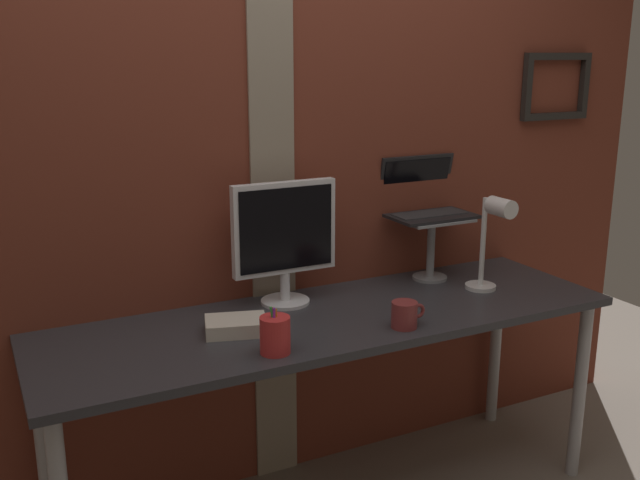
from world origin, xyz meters
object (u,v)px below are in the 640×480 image
at_px(pen_cup, 275,335).
at_px(desk_lamp, 493,234).
at_px(laptop, 423,198).
at_px(coffee_mug, 405,315).
at_px(monitor, 285,234).

bearing_deg(pen_cup, desk_lamp, 9.32).
relative_size(desk_lamp, pen_cup, 2.52).
xyz_separation_m(laptop, coffee_mug, (-0.39, -0.47, -0.28)).
bearing_deg(coffee_mug, pen_cup, 180.00).
xyz_separation_m(monitor, coffee_mug, (0.26, -0.40, -0.22)).
bearing_deg(desk_lamp, monitor, 162.03).
bearing_deg(coffee_mug, laptop, 50.67).
distance_m(laptop, pen_cup, 1.01).
relative_size(laptop, desk_lamp, 0.91).
relative_size(monitor, pen_cup, 3.02).
bearing_deg(monitor, coffee_mug, -57.14).
relative_size(laptop, pen_cup, 2.29).
height_order(laptop, coffee_mug, laptop).
distance_m(desk_lamp, coffee_mug, 0.55).
distance_m(monitor, laptop, 0.65).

